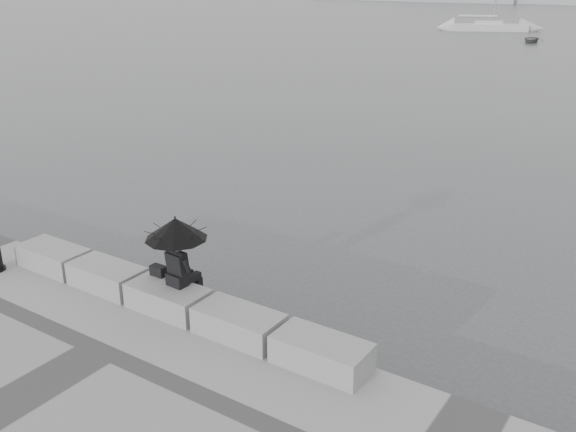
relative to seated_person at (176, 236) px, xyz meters
The scene contains 10 objects.
ground 2.02m from the seated_person, 114.26° to the left, with size 360.00×360.00×0.00m, color #404244.
stone_block_far_left 3.74m from the seated_person, behind, with size 1.60×0.80×0.50m, color gray.
stone_block_left 2.21m from the seated_person, behind, with size 1.60×0.80×0.50m, color gray.
stone_block_centre 1.27m from the seated_person, 119.78° to the right, with size 1.60×0.80×0.50m, color gray.
stone_block_right 2.03m from the seated_person, ahead, with size 1.60×0.80×0.50m, color gray.
stone_block_far_right 3.52m from the seated_person, ahead, with size 1.60×0.80×0.50m, color gray.
seated_person is the anchor object (origin of this frame).
bag 1.08m from the seated_person, behind, with size 0.32×0.18×0.21m, color black.
sailboat_left 75.49m from the seated_person, 103.02° to the left, with size 9.37×5.93×12.90m.
dinghy 62.79m from the seated_person, 98.21° to the left, with size 3.24×1.37×0.55m, color slate.
Camera 1 is at (7.92, -8.23, 6.54)m, focal length 40.00 mm.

